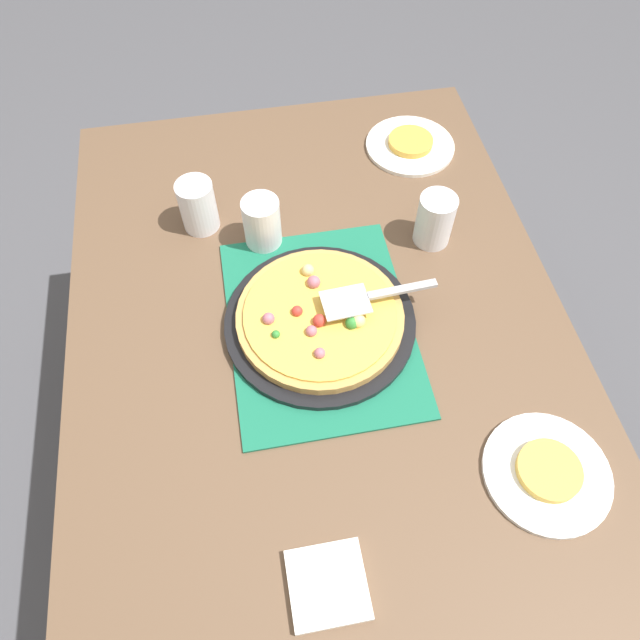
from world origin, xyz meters
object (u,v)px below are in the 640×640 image
at_px(pizza_pan, 320,322).
at_px(pizza_server, 369,296).
at_px(plate_near_left, 547,473).
at_px(plate_far_right, 410,146).
at_px(cup_corner, 198,206).
at_px(pizza, 320,316).
at_px(served_slice_left, 549,470).
at_px(cup_far, 435,220).
at_px(cup_near, 262,223).
at_px(napkin_stack, 328,585).
at_px(served_slice_right, 411,142).

height_order(pizza_pan, pizza_server, pizza_server).
relative_size(plate_near_left, plate_far_right, 1.00).
bearing_deg(pizza_server, cup_corner, -134.71).
bearing_deg(plate_far_right, pizza, -33.12).
height_order(served_slice_left, pizza_server, pizza_server).
distance_m(pizza_pan, cup_far, 0.34).
height_order(cup_near, cup_corner, same).
height_order(pizza, cup_corner, cup_corner).
distance_m(pizza_pan, napkin_stack, 0.48).
xyz_separation_m(pizza_pan, served_slice_right, (-0.48, 0.32, 0.01)).
height_order(cup_near, cup_far, same).
bearing_deg(served_slice_right, pizza_server, -24.50).
bearing_deg(cup_far, napkin_stack, -28.33).
bearing_deg(plate_far_right, cup_near, -58.44).
bearing_deg(cup_near, cup_far, 81.34).
distance_m(pizza, served_slice_right, 0.58).
distance_m(plate_near_left, plate_far_right, 0.85).
bearing_deg(plate_near_left, pizza, -138.20).
bearing_deg(plate_far_right, served_slice_right, 0.00).
relative_size(cup_far, cup_corner, 1.00).
height_order(plate_far_right, napkin_stack, napkin_stack).
distance_m(cup_near, cup_corner, 0.15).
relative_size(pizza_pan, napkin_stack, 3.17).
relative_size(plate_far_right, served_slice_right, 2.00).
bearing_deg(cup_corner, plate_near_left, 38.50).
relative_size(pizza, cup_corner, 2.75).
xyz_separation_m(cup_corner, napkin_stack, (0.79, 0.14, -0.05)).
xyz_separation_m(pizza_pan, cup_near, (-0.24, -0.08, 0.05)).
bearing_deg(plate_far_right, cup_far, -6.21).
bearing_deg(served_slice_left, cup_near, -145.87).
xyz_separation_m(plate_near_left, pizza_server, (-0.37, -0.23, 0.06)).
distance_m(cup_far, pizza_server, 0.26).
height_order(served_slice_right, pizza_server, pizza_server).
height_order(pizza_pan, cup_far, cup_far).
distance_m(cup_corner, napkin_stack, 0.81).
bearing_deg(cup_corner, served_slice_right, 107.71).
xyz_separation_m(served_slice_left, cup_corner, (-0.68, -0.54, 0.04)).
bearing_deg(pizza_pan, pizza, -74.09).
bearing_deg(served_slice_right, plate_near_left, 0.95).
relative_size(pizza, plate_far_right, 1.50).
distance_m(cup_corner, pizza_server, 0.44).
xyz_separation_m(cup_far, pizza_server, (0.18, -0.18, 0.01)).
distance_m(plate_far_right, served_slice_left, 0.85).
bearing_deg(cup_corner, plate_far_right, 107.71).
height_order(cup_near, pizza_server, cup_near).
xyz_separation_m(pizza_pan, pizza_server, (-0.01, 0.10, 0.06)).
xyz_separation_m(pizza_pan, served_slice_left, (0.37, 0.33, 0.01)).
bearing_deg(pizza, served_slice_left, 41.80).
distance_m(pizza_pan, plate_far_right, 0.58).
relative_size(plate_far_right, cup_corner, 1.83).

